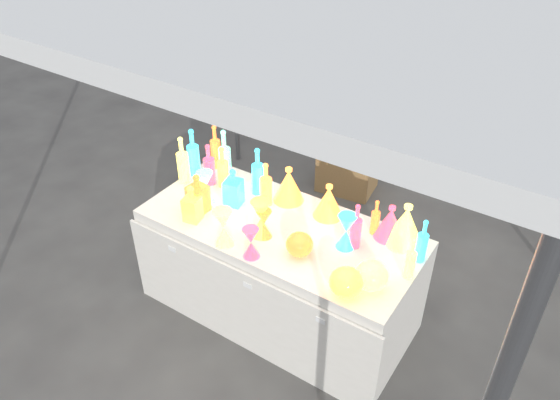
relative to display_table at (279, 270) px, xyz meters
The scene contains 32 objects.
ground 0.37m from the display_table, 90.00° to the left, with size 80.00×80.00×0.00m, color #5A5853.
display_table is the anchor object (origin of this frame).
cardboard_box_closed 1.68m from the display_table, 101.26° to the left, with size 0.50×0.36×0.36m, color #9B7446.
cardboard_box_flat 2.56m from the display_table, 72.06° to the left, with size 0.68×0.48×0.06m, color #9B7446.
bottle_0 0.81m from the display_table, 163.06° to the left, with size 0.08×0.08×0.31m, color #F91742, non-canonical shape.
bottle_1 1.03m from the display_table, 167.99° to the left, with size 0.09×0.09×0.36m, color #21971B, non-canonical shape.
bottle_2 1.02m from the display_table, 156.09° to the left, with size 0.07×0.07×0.34m, color #FFAA1A, non-canonical shape.
bottle_3 0.88m from the display_table, 167.51° to the left, with size 0.08×0.08×0.31m, color #1F2DB7, non-canonical shape.
bottle_4 1.02m from the display_table, behind, with size 0.08×0.08×0.35m, color teal, non-canonical shape.
bottle_5 0.88m from the display_table, 158.17° to the left, with size 0.09×0.09×0.40m, color #D0296E, non-canonical shape.
bottle_6 0.60m from the display_table, 142.58° to the left, with size 0.08×0.08×0.31m, color #F91742, non-canonical shape.
bottle_7 0.68m from the display_table, 144.24° to the left, with size 0.08×0.08×0.35m, color #21971B, non-canonical shape.
decanter_0 0.75m from the display_table, 154.32° to the right, with size 0.10×0.10×0.26m, color #F91742, non-canonical shape.
decanter_1 0.76m from the display_table, 164.69° to the right, with size 0.12×0.12×0.28m, color #FFAA1A, non-canonical shape.
decanter_2 0.64m from the display_table, behind, with size 0.11×0.11×0.27m, color #21971B, non-canonical shape.
hourglass_0 0.49m from the display_table, 99.74° to the right, with size 0.10×0.10×0.19m, color #FFAA1A, non-canonical shape.
hourglass_1 0.58m from the display_table, 86.68° to the right, with size 0.10×0.10×0.20m, color #1F2DB7, non-canonical shape.
hourglass_2 0.62m from the display_table, 120.21° to the right, with size 0.12×0.12×0.24m, color teal, non-canonical shape.
hourglass_3 0.74m from the display_table, behind, with size 0.12×0.12×0.23m, color #D0296E, non-canonical shape.
hourglass_4 0.52m from the display_table, 110.42° to the right, with size 0.13×0.13×0.25m, color #F91742, non-canonical shape.
hourglass_5 0.66m from the display_table, ahead, with size 0.11×0.11×0.23m, color #21971B, non-canonical shape.
globe_0 0.83m from the display_table, 25.26° to the right, with size 0.19×0.19×0.15m, color #F91742, non-canonical shape.
globe_1 0.87m from the display_table, 13.64° to the right, with size 0.19×0.19×0.15m, color teal, non-canonical shape.
globe_2 0.53m from the display_table, 32.30° to the right, with size 0.16×0.16×0.13m, color #FFAA1A, non-canonical shape.
lampshade_0 0.58m from the display_table, 111.42° to the left, with size 0.21×0.21×0.25m, color #F2FF35, non-canonical shape.
lampshade_1 0.60m from the display_table, 54.09° to the left, with size 0.20×0.20×0.23m, color #F2FF35, non-canonical shape.
lampshade_2 0.84m from the display_table, 25.08° to the left, with size 0.19×0.19×0.23m, color #1F2DB7, non-canonical shape.
lampshade_3 0.93m from the display_table, 22.06° to the left, with size 0.23×0.23×0.27m, color teal, non-canonical shape.
bottle_8 1.02m from the display_table, 12.34° to the left, with size 0.06×0.06×0.29m, color #21971B, non-canonical shape.
bottle_9 0.77m from the display_table, 27.51° to the left, with size 0.05×0.05×0.24m, color #FFAA1A, non-canonical shape.
bottle_10 0.72m from the display_table, 10.69° to the left, with size 0.07×0.07×0.31m, color #1F2DB7, non-canonical shape.
bottle_11 1.00m from the display_table, ahead, with size 0.06×0.06×0.27m, color teal, non-canonical shape.
Camera 1 is at (1.50, -2.28, 2.88)m, focal length 35.00 mm.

